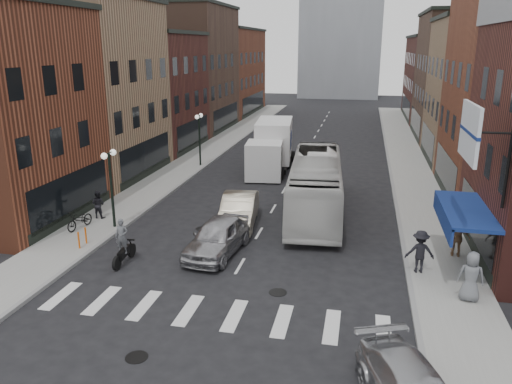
% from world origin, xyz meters
% --- Properties ---
extents(ground, '(160.00, 160.00, 0.00)m').
position_xyz_m(ground, '(0.00, 0.00, 0.00)').
color(ground, black).
rests_on(ground, ground).
extents(sidewalk_left, '(3.00, 74.00, 0.15)m').
position_xyz_m(sidewalk_left, '(-8.50, 22.00, 0.07)').
color(sidewalk_left, gray).
rests_on(sidewalk_left, ground).
extents(sidewalk_right, '(3.00, 74.00, 0.15)m').
position_xyz_m(sidewalk_right, '(8.50, 22.00, 0.07)').
color(sidewalk_right, gray).
rests_on(sidewalk_right, ground).
extents(curb_left, '(0.20, 74.00, 0.16)m').
position_xyz_m(curb_left, '(-7.00, 22.00, 0.00)').
color(curb_left, gray).
rests_on(curb_left, ground).
extents(curb_right, '(0.20, 74.00, 0.16)m').
position_xyz_m(curb_right, '(7.00, 22.00, 0.00)').
color(curb_right, gray).
rests_on(curb_right, ground).
extents(crosswalk_stripes, '(12.00, 2.20, 0.01)m').
position_xyz_m(crosswalk_stripes, '(0.00, -3.00, 0.00)').
color(crosswalk_stripes, silver).
rests_on(crosswalk_stripes, ground).
extents(bldg_left_mid_a, '(10.30, 10.20, 12.30)m').
position_xyz_m(bldg_left_mid_a, '(-14.99, 14.00, 6.15)').
color(bldg_left_mid_a, '#A47D5A').
rests_on(bldg_left_mid_a, ground).
extents(bldg_left_mid_b, '(10.30, 10.20, 10.30)m').
position_xyz_m(bldg_left_mid_b, '(-14.99, 24.00, 5.15)').
color(bldg_left_mid_b, '#481E19').
rests_on(bldg_left_mid_b, ground).
extents(bldg_left_far_a, '(10.30, 12.20, 13.30)m').
position_xyz_m(bldg_left_far_a, '(-14.99, 35.00, 6.65)').
color(bldg_left_far_a, '#4D3326').
rests_on(bldg_left_far_a, ground).
extents(bldg_left_far_b, '(10.30, 16.20, 11.30)m').
position_xyz_m(bldg_left_far_b, '(-14.99, 49.00, 5.65)').
color(bldg_left_far_b, brown).
rests_on(bldg_left_far_b, ground).
extents(bldg_right_mid_b, '(10.30, 10.20, 11.30)m').
position_xyz_m(bldg_right_mid_b, '(14.99, 24.00, 5.65)').
color(bldg_right_mid_b, '#A47D5A').
rests_on(bldg_right_mid_b, ground).
extents(bldg_right_far_a, '(10.30, 12.20, 12.30)m').
position_xyz_m(bldg_right_far_a, '(14.99, 35.00, 6.15)').
color(bldg_right_far_a, '#4D3326').
rests_on(bldg_right_far_a, ground).
extents(bldg_right_far_b, '(10.30, 16.20, 10.30)m').
position_xyz_m(bldg_right_far_b, '(14.99, 49.00, 5.15)').
color(bldg_right_far_b, '#481E19').
rests_on(bldg_right_far_b, ground).
extents(awning_blue, '(1.80, 5.00, 0.78)m').
position_xyz_m(awning_blue, '(8.93, 2.50, 2.63)').
color(awning_blue, navy).
rests_on(awning_blue, ground).
extents(billboard_sign, '(1.52, 3.00, 3.70)m').
position_xyz_m(billboard_sign, '(8.59, 0.50, 6.13)').
color(billboard_sign, black).
rests_on(billboard_sign, ground).
extents(streetlamp_near, '(0.32, 1.22, 4.11)m').
position_xyz_m(streetlamp_near, '(-7.40, 4.00, 2.91)').
color(streetlamp_near, black).
rests_on(streetlamp_near, ground).
extents(streetlamp_far, '(0.32, 1.22, 4.11)m').
position_xyz_m(streetlamp_far, '(-7.40, 18.00, 2.91)').
color(streetlamp_far, black).
rests_on(streetlamp_far, ground).
extents(bike_rack, '(0.08, 0.68, 0.80)m').
position_xyz_m(bike_rack, '(-7.60, 1.30, 0.55)').
color(bike_rack, '#D8590C').
rests_on(bike_rack, sidewalk_left).
extents(box_truck, '(3.13, 8.58, 3.64)m').
position_xyz_m(box_truck, '(-1.80, 18.12, 1.80)').
color(box_truck, silver).
rests_on(box_truck, ground).
extents(motorcycle_rider, '(0.61, 2.02, 2.06)m').
position_xyz_m(motorcycle_rider, '(-4.98, 0.19, 0.96)').
color(motorcycle_rider, black).
rests_on(motorcycle_rider, ground).
extents(transit_bus, '(3.56, 11.73, 3.22)m').
position_xyz_m(transit_bus, '(2.43, 8.85, 1.61)').
color(transit_bus, silver).
rests_on(transit_bus, ground).
extents(sedan_left_near, '(2.43, 4.93, 1.62)m').
position_xyz_m(sedan_left_near, '(-1.30, 2.14, 0.81)').
color(sedan_left_near, '#A5A5A9').
rests_on(sedan_left_near, ground).
extents(sedan_left_far, '(2.31, 5.10, 1.62)m').
position_xyz_m(sedan_left_far, '(-1.30, 6.00, 0.81)').
color(sedan_left_far, '#AAA08A').
rests_on(sedan_left_far, ground).
extents(parked_bicycle, '(0.90, 1.85, 0.93)m').
position_xyz_m(parked_bicycle, '(-8.96, 3.36, 0.62)').
color(parked_bicycle, black).
rests_on(parked_bicycle, sidewalk_left).
extents(ped_left_solo, '(0.76, 0.47, 1.52)m').
position_xyz_m(ped_left_solo, '(-8.86, 5.06, 0.91)').
color(ped_left_solo, black).
rests_on(ped_left_solo, sidewalk_left).
extents(ped_right_a, '(1.21, 0.68, 1.80)m').
position_xyz_m(ped_right_a, '(7.40, 1.73, 1.05)').
color(ped_right_a, black).
rests_on(ped_right_a, sidewalk_right).
extents(ped_right_b, '(1.07, 0.63, 1.73)m').
position_xyz_m(ped_right_b, '(9.18, 3.75, 1.01)').
color(ped_right_b, '#836042').
rests_on(ped_right_b, sidewalk_right).
extents(ped_right_c, '(1.00, 0.72, 1.89)m').
position_xyz_m(ped_right_c, '(8.97, -0.37, 1.10)').
color(ped_right_c, slate).
rests_on(ped_right_c, sidewalk_right).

